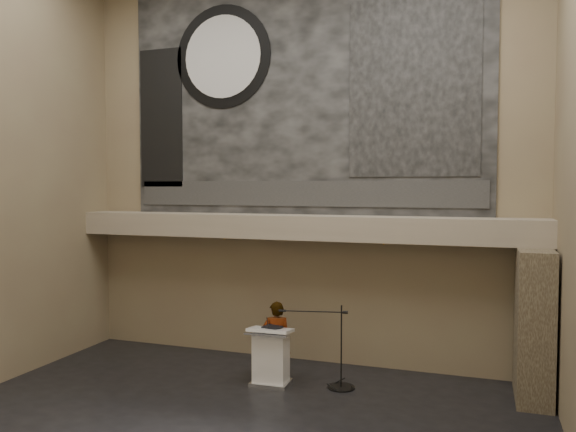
% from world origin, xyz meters
% --- Properties ---
extents(wall_back, '(10.00, 0.02, 8.50)m').
position_xyz_m(wall_back, '(0.00, 4.00, 4.25)').
color(wall_back, '#79654D').
rests_on(wall_back, floor).
extents(wall_front, '(10.00, 0.02, 8.50)m').
position_xyz_m(wall_front, '(0.00, -4.00, 4.25)').
color(wall_front, '#79654D').
rests_on(wall_front, floor).
extents(soffit, '(10.00, 0.80, 0.50)m').
position_xyz_m(soffit, '(0.00, 3.60, 2.95)').
color(soffit, gray).
rests_on(soffit, wall_back).
extents(sprinkler_left, '(0.04, 0.04, 0.06)m').
position_xyz_m(sprinkler_left, '(-1.60, 3.55, 2.67)').
color(sprinkler_left, '#B2893D').
rests_on(sprinkler_left, soffit).
extents(sprinkler_right, '(0.04, 0.04, 0.06)m').
position_xyz_m(sprinkler_right, '(1.90, 3.55, 2.67)').
color(sprinkler_right, '#B2893D').
rests_on(sprinkler_right, soffit).
extents(banner, '(8.00, 0.05, 5.00)m').
position_xyz_m(banner, '(0.00, 3.97, 5.70)').
color(banner, black).
rests_on(banner, wall_back).
extents(banner_text_strip, '(7.76, 0.02, 0.55)m').
position_xyz_m(banner_text_strip, '(0.00, 3.93, 3.65)').
color(banner_text_strip, '#2A2A2A').
rests_on(banner_text_strip, banner).
extents(banner_clock_rim, '(2.30, 0.02, 2.30)m').
position_xyz_m(banner_clock_rim, '(-1.80, 3.93, 6.70)').
color(banner_clock_rim, black).
rests_on(banner_clock_rim, banner).
extents(banner_clock_face, '(1.84, 0.02, 1.84)m').
position_xyz_m(banner_clock_face, '(-1.80, 3.91, 6.70)').
color(banner_clock_face, silver).
rests_on(banner_clock_face, banner).
extents(banner_building_print, '(2.60, 0.02, 3.60)m').
position_xyz_m(banner_building_print, '(2.40, 3.93, 5.80)').
color(banner_building_print, black).
rests_on(banner_building_print, banner).
extents(banner_brick_print, '(1.10, 0.02, 3.20)m').
position_xyz_m(banner_brick_print, '(-3.40, 3.93, 5.40)').
color(banner_brick_print, black).
rests_on(banner_brick_print, banner).
extents(stone_pier, '(0.60, 1.40, 2.70)m').
position_xyz_m(stone_pier, '(4.65, 3.15, 1.35)').
color(stone_pier, '#463B2B').
rests_on(stone_pier, floor).
extents(lectern, '(0.82, 0.60, 1.14)m').
position_xyz_m(lectern, '(-0.03, 2.28, 0.55)').
color(lectern, silver).
rests_on(lectern, floor).
extents(binder, '(0.39, 0.35, 0.04)m').
position_xyz_m(binder, '(-0.00, 2.29, 1.12)').
color(binder, black).
rests_on(binder, lectern).
extents(papers, '(0.20, 0.27, 0.00)m').
position_xyz_m(papers, '(-0.10, 2.22, 1.10)').
color(papers, white).
rests_on(papers, lectern).
extents(speaker_person, '(0.65, 0.53, 1.54)m').
position_xyz_m(speaker_person, '(-0.05, 2.66, 0.77)').
color(speaker_person, beige).
rests_on(speaker_person, floor).
extents(mic_stand, '(1.41, 0.52, 1.58)m').
position_xyz_m(mic_stand, '(1.24, 2.56, 0.23)').
color(mic_stand, black).
rests_on(mic_stand, floor).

